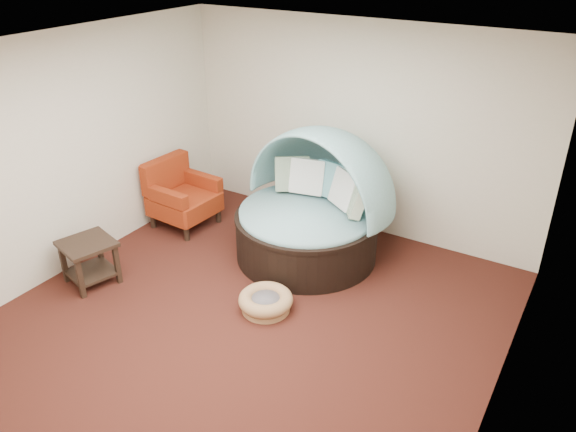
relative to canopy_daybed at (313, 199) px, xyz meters
The scene contains 10 objects.
floor 1.69m from the canopy_daybed, 85.90° to the right, with size 5.00×5.00×0.00m, color #441B13.
wall_back 1.19m from the canopy_daybed, 83.78° to the left, with size 5.00×5.00×0.00m, color beige.
wall_front 4.06m from the canopy_daybed, 88.45° to the right, with size 5.00×5.00×0.00m, color beige.
wall_left 2.90m from the canopy_daybed, 147.78° to the right, with size 5.00×5.00×0.00m, color beige.
wall_right 3.08m from the canopy_daybed, 30.03° to the right, with size 5.00×5.00×0.00m, color beige.
ceiling 2.54m from the canopy_daybed, 85.90° to the right, with size 5.00×5.00×0.00m, color white.
canopy_daybed is the anchor object (origin of this frame).
pet_basket 1.50m from the canopy_daybed, 82.87° to the right, with size 0.61×0.61×0.21m.
red_armchair 1.99m from the canopy_daybed, behind, with size 0.85×0.86×0.95m.
side_table 2.74m from the canopy_daybed, 134.33° to the right, with size 0.70×0.70×0.54m.
Camera 1 is at (2.87, -4.00, 3.75)m, focal length 35.00 mm.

